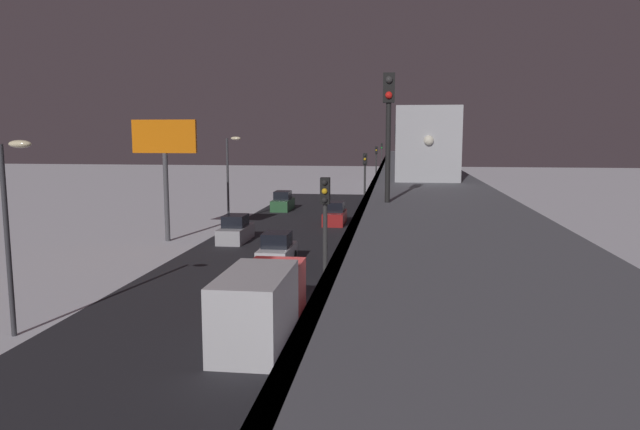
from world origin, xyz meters
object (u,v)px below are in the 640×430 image
(subway_train, at_px, (410,138))
(sedan_white, at_px, (277,252))
(sedan_red, at_px, (335,215))
(traffic_light_distant, at_px, (382,157))
(box_truck, at_px, (262,304))
(traffic_light_near, at_px, (325,241))
(rail_signal, at_px, (389,115))
(sedan_silver, at_px, (236,231))
(traffic_light_mid, at_px, (365,182))
(commercial_billboard, at_px, (165,148))
(traffic_light_far, at_px, (376,165))
(sedan_green_2, at_px, (283,202))

(subway_train, distance_m, sedan_white, 30.85)
(sedan_red, bearing_deg, sedan_white, -96.20)
(sedan_red, bearing_deg, traffic_light_distant, 86.40)
(subway_train, bearing_deg, box_truck, 81.15)
(box_truck, height_order, traffic_light_near, traffic_light_near)
(rail_signal, height_order, sedan_red, rail_signal)
(sedan_white, relative_size, sedan_silver, 0.95)
(rail_signal, xyz_separation_m, sedan_red, (5.03, -32.43, -7.66))
(sedan_silver, relative_size, traffic_light_mid, 0.68)
(rail_signal, height_order, commercial_billboard, rail_signal)
(box_truck, xyz_separation_m, traffic_light_far, (-2.70, -49.66, 2.85))
(traffic_light_far, bearing_deg, traffic_light_distant, -90.00)
(traffic_light_near, height_order, commercial_billboard, commercial_billboard)
(sedan_green_2, bearing_deg, sedan_silver, 90.00)
(sedan_green_2, distance_m, commercial_billboard, 20.42)
(box_truck, height_order, traffic_light_distant, traffic_light_distant)
(commercial_billboard, bearing_deg, sedan_white, 145.08)
(traffic_light_near, bearing_deg, sedan_red, -84.68)
(box_truck, bearing_deg, sedan_green_2, -80.23)
(subway_train, xyz_separation_m, commercial_billboard, (18.10, 22.18, -0.68))
(sedan_green_2, bearing_deg, traffic_light_mid, 122.83)
(rail_signal, bearing_deg, sedan_red, -81.19)
(subway_train, height_order, commercial_billboard, subway_train)
(traffic_light_near, bearing_deg, rail_signal, 149.12)
(subway_train, distance_m, traffic_light_far, 9.45)
(traffic_light_distant, xyz_separation_m, commercial_billboard, (14.32, 55.91, 2.63))
(box_truck, relative_size, traffic_light_distant, 1.16)
(traffic_light_near, relative_size, traffic_light_mid, 1.00)
(sedan_red, relative_size, sedan_silver, 0.98)
(box_truck, distance_m, traffic_light_near, 4.33)
(sedan_white, relative_size, traffic_light_mid, 0.64)
(sedan_green_2, xyz_separation_m, traffic_light_distant, (-9.30, -37.06, 3.40))
(sedan_silver, relative_size, box_truck, 0.59)
(sedan_white, height_order, traffic_light_distant, traffic_light_distant)
(sedan_red, distance_m, commercial_billboard, 16.24)
(rail_signal, relative_size, sedan_red, 0.94)
(sedan_white, height_order, commercial_billboard, commercial_billboard)
(sedan_green_2, height_order, traffic_light_distant, traffic_light_distant)
(sedan_white, height_order, traffic_light_far, traffic_light_far)
(sedan_white, distance_m, commercial_billboard, 13.19)
(sedan_green_2, relative_size, box_truck, 0.60)
(rail_signal, xyz_separation_m, sedan_silver, (11.43, -23.12, -7.66))
(subway_train, xyz_separation_m, traffic_light_near, (3.79, 43.47, -3.31))
(commercial_billboard, bearing_deg, box_truck, 120.81)
(sedan_green_2, bearing_deg, traffic_light_distant, -104.09)
(sedan_red, xyz_separation_m, traffic_light_near, (-2.90, 31.15, 3.40))
(traffic_light_distant, bearing_deg, traffic_light_near, 90.00)
(commercial_billboard, bearing_deg, traffic_light_far, -115.38)
(box_truck, xyz_separation_m, traffic_light_mid, (-2.70, -23.92, 2.85))
(rail_signal, distance_m, sedan_silver, 26.90)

